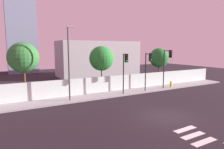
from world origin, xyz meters
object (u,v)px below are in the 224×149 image
at_px(traffic_light_left, 167,61).
at_px(traffic_light_right, 148,64).
at_px(roadside_tree_leftmost, 23,58).
at_px(roadside_tree_midright, 159,58).
at_px(street_lamp_curbside, 69,58).
at_px(roadside_tree_midleft, 101,58).
at_px(traffic_light_center, 125,65).
at_px(fire_hydrant, 171,84).

distance_m(traffic_light_left, traffic_light_right, 2.78).
bearing_deg(roadside_tree_leftmost, roadside_tree_midright, 0.00).
bearing_deg(street_lamp_curbside, roadside_tree_midright, 11.98).
relative_size(street_lamp_curbside, roadside_tree_midleft, 1.30).
relative_size(roadside_tree_leftmost, roadside_tree_midright, 1.11).
bearing_deg(traffic_light_center, street_lamp_curbside, 175.44).
relative_size(fire_hydrant, roadside_tree_midright, 0.15).
distance_m(traffic_light_left, traffic_light_center, 5.97).
distance_m(traffic_light_center, traffic_light_right, 3.21).
relative_size(traffic_light_center, street_lamp_curbside, 0.63).
bearing_deg(street_lamp_curbside, traffic_light_left, -3.39).
distance_m(street_lamp_curbside, fire_hydrant, 14.05).
bearing_deg(fire_hydrant, roadside_tree_midright, 80.46).
bearing_deg(traffic_light_right, traffic_light_center, -179.88).
xyz_separation_m(traffic_light_left, roadside_tree_midright, (2.07, 3.68, 0.15)).
height_order(roadside_tree_leftmost, roadside_tree_midleft, roadside_tree_leftmost).
bearing_deg(street_lamp_curbside, roadside_tree_leftmost, 141.06).
bearing_deg(roadside_tree_midright, roadside_tree_midleft, 180.00).
xyz_separation_m(street_lamp_curbside, roadside_tree_leftmost, (-3.68, 2.98, -0.00)).
bearing_deg(fire_hydrant, roadside_tree_leftmost, 170.44).
bearing_deg(roadside_tree_leftmost, traffic_light_center, -19.63).
bearing_deg(traffic_light_center, roadside_tree_midleft, 107.97).
relative_size(street_lamp_curbside, roadside_tree_leftmost, 1.22).
xyz_separation_m(street_lamp_curbside, roadside_tree_midright, (14.03, 2.98, -0.45)).
height_order(fire_hydrant, roadside_tree_leftmost, roadside_tree_leftmost).
bearing_deg(traffic_light_left, traffic_light_center, 177.80).
bearing_deg(roadside_tree_midleft, traffic_light_left, -27.49).
bearing_deg(roadside_tree_midright, traffic_light_center, -156.72).
distance_m(traffic_light_center, street_lamp_curbside, 6.09).
distance_m(traffic_light_left, roadside_tree_midleft, 7.99).
relative_size(street_lamp_curbside, fire_hydrant, 9.06).
height_order(street_lamp_curbside, roadside_tree_midright, street_lamp_curbside).
distance_m(roadside_tree_leftmost, roadside_tree_midleft, 8.57).
bearing_deg(traffic_light_left, traffic_light_right, 175.10).
height_order(traffic_light_left, fire_hydrant, traffic_light_left).
bearing_deg(street_lamp_curbside, fire_hydrant, 0.32).
xyz_separation_m(traffic_light_center, fire_hydrant, (7.54, 0.55, -2.85)).
height_order(roadside_tree_midleft, roadside_tree_midright, roadside_tree_midleft).
bearing_deg(roadside_tree_leftmost, roadside_tree_midleft, 0.00).
distance_m(roadside_tree_midleft, roadside_tree_midright, 9.15).
bearing_deg(roadside_tree_midleft, roadside_tree_leftmost, -180.00).
distance_m(traffic_light_left, roadside_tree_leftmost, 16.09).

